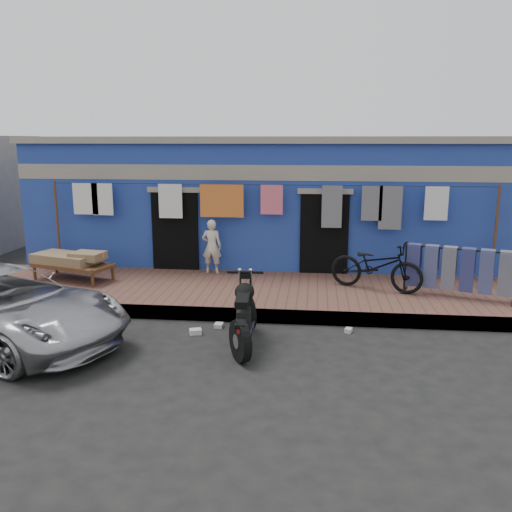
{
  "coord_description": "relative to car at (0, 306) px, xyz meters",
  "views": [
    {
      "loc": [
        1.1,
        -7.87,
        3.29
      ],
      "look_at": [
        0.0,
        2.0,
        1.15
      ],
      "focal_mm": 38.0,
      "sensor_mm": 36.0,
      "label": 1
    }
  ],
  "objects": [
    {
      "name": "ground",
      "position": [
        3.98,
        -0.07,
        -0.64
      ],
      "size": [
        80.0,
        80.0,
        0.0
      ],
      "primitive_type": "plane",
      "color": "black",
      "rests_on": "ground"
    },
    {
      "name": "sidewalk",
      "position": [
        3.98,
        2.93,
        -0.52
      ],
      "size": [
        28.0,
        3.0,
        0.25
      ],
      "primitive_type": "cube",
      "color": "brown",
      "rests_on": "ground"
    },
    {
      "name": "curb",
      "position": [
        3.98,
        1.48,
        -0.52
      ],
      "size": [
        28.0,
        0.1,
        0.25
      ],
      "primitive_type": "cube",
      "color": "gray",
      "rests_on": "ground"
    },
    {
      "name": "building",
      "position": [
        3.98,
        6.92,
        1.04
      ],
      "size": [
        12.2,
        5.2,
        3.36
      ],
      "color": "navy",
      "rests_on": "ground"
    },
    {
      "name": "clothesline",
      "position": [
        3.8,
        4.18,
        1.17
      ],
      "size": [
        10.06,
        0.06,
        2.1
      ],
      "color": "brown",
      "rests_on": "sidewalk"
    },
    {
      "name": "car",
      "position": [
        0.0,
        0.0,
        0.0
      ],
      "size": [
        4.98,
        3.53,
        1.28
      ],
      "primitive_type": "imported",
      "rotation": [
        0.0,
        0.0,
        1.21
      ],
      "color": "#ADADB2",
      "rests_on": "ground"
    },
    {
      "name": "seated_person",
      "position": [
        2.71,
        4.13,
        0.24
      ],
      "size": [
        0.46,
        0.32,
        1.25
      ],
      "primitive_type": "imported",
      "rotation": [
        0.0,
        0.0,
        3.11
      ],
      "color": "beige",
      "rests_on": "sidewalk"
    },
    {
      "name": "bicycle",
      "position": [
        6.34,
        3.09,
        0.23
      ],
      "size": [
        2.03,
        1.38,
        1.24
      ],
      "primitive_type": "imported",
      "rotation": [
        0.0,
        0.0,
        1.16
      ],
      "color": "black",
      "rests_on": "sidewalk"
    },
    {
      "name": "motorcycle",
      "position": [
        3.95,
        0.36,
        -0.08
      ],
      "size": [
        0.83,
        1.81,
        1.12
      ],
      "primitive_type": null,
      "rotation": [
        0.0,
        0.0,
        0.06
      ],
      "color": "black",
      "rests_on": "ground"
    },
    {
      "name": "charpoy",
      "position": [
        -0.22,
        3.16,
        -0.08
      ],
      "size": [
        2.33,
        1.92,
        0.62
      ],
      "primitive_type": null,
      "rotation": [
        0.0,
        0.0,
        -0.31
      ],
      "color": "brown",
      "rests_on": "sidewalk"
    },
    {
      "name": "jeans_rack",
      "position": [
        7.87,
        2.71,
        0.12
      ],
      "size": [
        2.41,
        1.78,
        1.03
      ],
      "primitive_type": null,
      "rotation": [
        0.0,
        0.0,
        -0.34
      ],
      "color": "black",
      "rests_on": "sidewalk"
    },
    {
      "name": "litter_a",
      "position": [
        3.06,
        0.75,
        -0.6
      ],
      "size": [
        0.24,
        0.21,
        0.09
      ],
      "primitive_type": "cube",
      "rotation": [
        0.0,
        0.0,
        0.33
      ],
      "color": "silver",
      "rests_on": "ground"
    },
    {
      "name": "litter_b",
      "position": [
        5.69,
        1.13,
        -0.6
      ],
      "size": [
        0.15,
        0.17,
        0.07
      ],
      "primitive_type": "cube",
      "rotation": [
        0.0,
        0.0,
        1.22
      ],
      "color": "silver",
      "rests_on": "ground"
    },
    {
      "name": "litter_c",
      "position": [
        3.4,
        1.13,
        -0.6
      ],
      "size": [
        0.15,
        0.18,
        0.07
      ],
      "primitive_type": "cube",
      "rotation": [
        0.0,
        0.0,
        1.55
      ],
      "color": "silver",
      "rests_on": "ground"
    }
  ]
}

